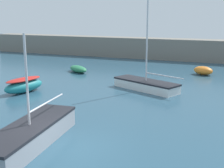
% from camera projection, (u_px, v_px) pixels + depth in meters
% --- Properties ---
extents(ground_plane, '(120.00, 120.00, 0.20)m').
position_uv_depth(ground_plane, '(66.00, 151.00, 13.04)').
color(ground_plane, '#284C60').
extents(harbor_breakwater, '(54.09, 2.50, 2.54)m').
position_uv_depth(harbor_breakwater, '(183.00, 50.00, 37.60)').
color(harbor_breakwater, slate).
rests_on(harbor_breakwater, ground_plane).
extents(sailboat_tall_mast, '(5.64, 3.47, 6.54)m').
position_uv_depth(sailboat_tall_mast, '(146.00, 84.00, 22.99)').
color(sailboat_tall_mast, white).
rests_on(sailboat_tall_mast, ground_plane).
extents(sailboat_twin_hulled, '(2.30, 6.25, 4.75)m').
position_uv_depth(sailboat_twin_hulled, '(30.00, 134.00, 13.27)').
color(sailboat_twin_hulled, gray).
rests_on(sailboat_twin_hulled, ground_plane).
extents(rowboat_white_midwater, '(2.83, 2.39, 0.62)m').
position_uv_depth(rowboat_white_midwater, '(78.00, 69.00, 29.96)').
color(rowboat_white_midwater, '#287A4C').
rests_on(rowboat_white_midwater, ground_plane).
extents(rowboat_with_red_cover, '(1.83, 3.40, 1.05)m').
position_uv_depth(rowboat_with_red_cover, '(24.00, 85.00, 22.24)').
color(rowboat_with_red_cover, teal).
rests_on(rowboat_with_red_cover, ground_plane).
extents(dinghy_near_pier, '(2.15, 1.83, 0.78)m').
position_uv_depth(dinghy_near_pier, '(203.00, 71.00, 28.69)').
color(dinghy_near_pier, orange).
rests_on(dinghy_near_pier, ground_plane).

